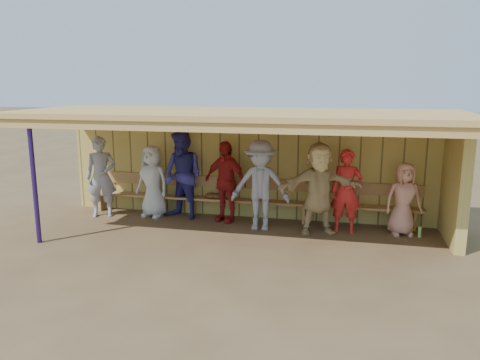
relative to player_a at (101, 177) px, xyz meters
name	(u,v)px	position (x,y,z in m)	size (l,w,h in m)	color
ground	(236,233)	(3.31, -0.56, -0.93)	(90.00, 90.00, 0.00)	brown
player_a	(101,177)	(0.00, 0.00, 0.00)	(0.68, 0.45, 1.86)	#939199
player_b	(152,181)	(1.15, 0.25, -0.10)	(0.81, 0.53, 1.65)	silver
player_c	(183,175)	(1.89, 0.25, 0.07)	(0.97, 0.76, 2.00)	navy
player_d	(225,182)	(2.87, 0.25, -0.03)	(1.06, 0.44, 1.80)	#A91D1B
player_e	(260,185)	(3.73, -0.16, 0.02)	(1.22, 0.70, 1.89)	#929199
player_f	(319,188)	(4.94, -0.17, 0.01)	(1.75, 0.56, 1.89)	#DDBB7C
player_g	(346,191)	(5.49, 0.03, -0.07)	(0.63, 0.41, 1.73)	red
player_h	(404,199)	(6.62, 0.11, -0.19)	(0.73, 0.47, 1.49)	tan
dugout_structure	(261,148)	(3.70, 0.12, 0.76)	(8.80, 3.20, 2.50)	tan
bench	(247,196)	(3.31, 0.55, -0.40)	(7.60, 0.34, 0.93)	#B5854D
dugout_equipment	(228,198)	(2.90, 0.42, -0.44)	(6.10, 0.62, 0.80)	#CD5C18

